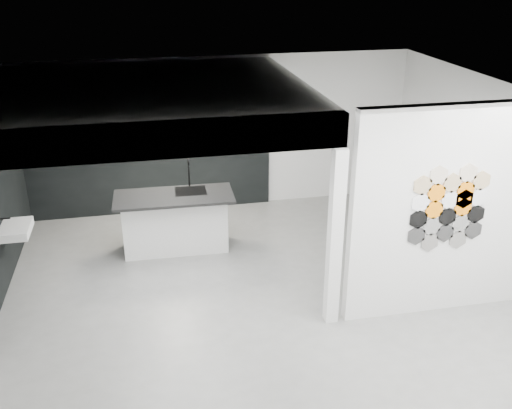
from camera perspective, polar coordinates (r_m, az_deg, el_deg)
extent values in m
cube|color=slate|center=(8.29, -0.26, -8.21)|extent=(7.00, 6.00, 0.01)
cube|color=silver|center=(7.54, 18.13, -0.82)|extent=(2.45, 0.15, 2.80)
cube|color=black|center=(10.38, -10.67, 5.29)|extent=(4.40, 0.04, 2.35)
cube|color=silver|center=(8.11, -10.93, 10.25)|extent=(4.40, 4.00, 0.40)
cube|color=silver|center=(7.07, 7.90, -3.47)|extent=(0.16, 0.16, 2.35)
cube|color=silver|center=(6.26, -10.40, 6.33)|extent=(4.40, 0.16, 0.40)
cube|color=silver|center=(8.67, -22.91, -2.32)|extent=(0.40, 0.60, 0.12)
cube|color=black|center=(10.24, -10.15, 5.82)|extent=(3.00, 0.15, 0.04)
cube|color=silver|center=(9.17, -8.08, -1.82)|extent=(1.64, 0.64, 0.93)
cube|color=black|center=(8.90, -8.23, 0.77)|extent=(1.86, 0.86, 0.04)
cube|color=black|center=(9.03, -6.56, 1.31)|extent=(0.50, 0.42, 0.02)
cylinder|color=black|center=(9.15, -6.72, 3.11)|extent=(0.03, 0.03, 0.43)
torus|color=black|center=(9.02, -6.76, 4.26)|extent=(0.03, 0.15, 0.15)
cylinder|color=black|center=(10.25, -16.65, 5.90)|extent=(0.32, 0.32, 0.20)
ellipsoid|color=black|center=(10.30, -3.92, 6.76)|extent=(0.19, 0.19, 0.14)
cylinder|color=gray|center=(10.34, -2.64, 6.72)|extent=(0.14, 0.14, 0.09)
cylinder|color=gray|center=(10.33, -2.64, 6.82)|extent=(0.10, 0.10, 0.13)
cylinder|color=black|center=(10.22, -13.46, 6.14)|extent=(0.07, 0.07, 0.18)
cylinder|color=black|center=(10.24, -15.00, 5.80)|extent=(0.09, 0.09, 0.11)
cylinder|color=#2D2D2D|center=(7.40, 15.74, -3.01)|extent=(0.26, 0.02, 0.26)
cylinder|color=black|center=(7.31, 15.94, -1.43)|extent=(0.26, 0.02, 0.26)
cylinder|color=white|center=(7.22, 16.13, 0.19)|extent=(0.26, 0.02, 0.26)
cylinder|color=tan|center=(7.13, 16.33, 1.85)|extent=(0.26, 0.02, 0.26)
cylinder|color=#66635E|center=(7.54, 16.98, -3.62)|extent=(0.26, 0.02, 0.26)
cylinder|color=silver|center=(7.44, 17.18, -2.08)|extent=(0.26, 0.02, 0.26)
cylinder|color=orange|center=(7.35, 17.39, -0.50)|extent=(0.26, 0.02, 0.26)
cylinder|color=orange|center=(7.27, 17.60, 1.12)|extent=(0.26, 0.02, 0.26)
cylinder|color=beige|center=(7.19, 17.82, 2.78)|extent=(0.26, 0.02, 0.26)
cylinder|color=#2D2D2D|center=(7.58, 18.38, -2.70)|extent=(0.26, 0.02, 0.26)
cylinder|color=black|center=(7.49, 18.59, -1.15)|extent=(0.26, 0.02, 0.26)
cylinder|color=white|center=(7.40, 18.82, 0.43)|extent=(0.26, 0.02, 0.26)
cylinder|color=tan|center=(7.32, 19.04, 2.05)|extent=(0.26, 0.02, 0.26)
cylinder|color=#66635E|center=(7.72, 19.53, -3.30)|extent=(0.26, 0.02, 0.26)
cylinder|color=silver|center=(7.63, 19.76, -1.79)|extent=(0.26, 0.02, 0.26)
cylinder|color=orange|center=(7.54, 19.99, -0.24)|extent=(0.26, 0.02, 0.26)
cylinder|color=orange|center=(7.46, 20.23, 1.34)|extent=(0.26, 0.02, 0.26)
cylinder|color=beige|center=(7.38, 20.47, 2.96)|extent=(0.26, 0.02, 0.26)
cylinder|color=#2D2D2D|center=(7.78, 20.88, -2.40)|extent=(0.26, 0.02, 0.26)
cylinder|color=black|center=(7.69, 21.12, -0.89)|extent=(0.26, 0.02, 0.26)
cylinder|color=white|center=(7.60, 21.37, 0.66)|extent=(0.26, 0.02, 0.26)
cylinder|color=tan|center=(7.52, 21.62, 2.24)|extent=(0.26, 0.02, 0.26)
cylinder|color=orange|center=(7.50, 20.11, 0.54)|extent=(0.26, 0.02, 0.26)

